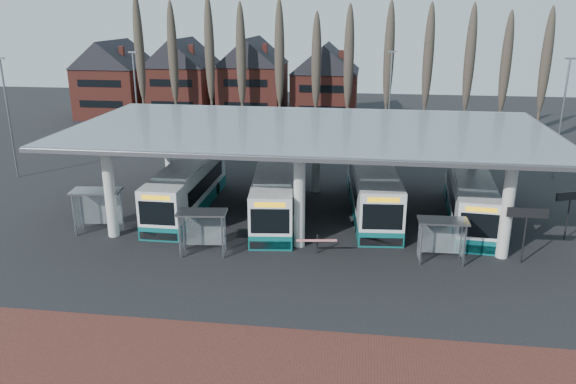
# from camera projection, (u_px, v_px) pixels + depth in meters

# --- Properties ---
(ground) EXTENTS (140.00, 140.00, 0.00)m
(ground) POSITION_uv_depth(u_px,v_px,m) (294.00, 263.00, 32.23)
(ground) COLOR black
(ground) RESTS_ON ground
(station_canopy) EXTENTS (32.00, 16.00, 6.34)m
(station_canopy) POSITION_uv_depth(u_px,v_px,m) (309.00, 136.00, 38.01)
(station_canopy) COLOR silver
(station_canopy) RESTS_ON ground
(poplar_row) EXTENTS (45.10, 1.10, 14.50)m
(poplar_row) POSITION_uv_depth(u_px,v_px,m) (333.00, 59.00, 60.60)
(poplar_row) COLOR #473D33
(poplar_row) RESTS_ON ground
(townhouse_row) EXTENTS (36.80, 10.30, 12.25)m
(townhouse_row) POSITION_uv_depth(u_px,v_px,m) (218.00, 73.00, 73.88)
(townhouse_row) COLOR maroon
(townhouse_row) RESTS_ON ground
(lamp_post_a) EXTENTS (0.80, 0.16, 10.17)m
(lamp_post_a) POSITION_uv_depth(u_px,v_px,m) (137.00, 103.00, 53.63)
(lamp_post_a) COLOR slate
(lamp_post_a) RESTS_ON ground
(lamp_post_b) EXTENTS (0.80, 0.16, 10.17)m
(lamp_post_b) POSITION_uv_depth(u_px,v_px,m) (389.00, 102.00, 54.30)
(lamp_post_b) COLOR slate
(lamp_post_b) RESTS_ON ground
(lamp_post_c) EXTENTS (0.80, 0.16, 10.17)m
(lamp_post_c) POSITION_uv_depth(u_px,v_px,m) (562.00, 117.00, 46.83)
(lamp_post_c) COLOR slate
(lamp_post_c) RESTS_ON ground
(lamp_post_d) EXTENTS (0.80, 0.16, 10.17)m
(lamp_post_d) POSITION_uv_depth(u_px,v_px,m) (9.00, 116.00, 47.13)
(lamp_post_d) COLOR slate
(lamp_post_d) RESTS_ON ground
(bus_0) EXTENTS (2.66, 12.28, 3.41)m
(bus_0) POSITION_uv_depth(u_px,v_px,m) (188.00, 188.00, 40.53)
(bus_0) COLOR white
(bus_0) RESTS_ON ground
(bus_1) EXTENTS (4.04, 12.63, 3.45)m
(bus_1) POSITION_uv_depth(u_px,v_px,m) (275.00, 193.00, 39.30)
(bus_1) COLOR white
(bus_1) RESTS_ON ground
(bus_2) EXTENTS (3.89, 13.23, 3.62)m
(bus_2) POSITION_uv_depth(u_px,v_px,m) (372.00, 189.00, 40.02)
(bus_2) COLOR white
(bus_2) RESTS_ON ground
(bus_3) EXTENTS (3.44, 12.13, 3.33)m
(bus_3) POSITION_uv_depth(u_px,v_px,m) (470.00, 198.00, 38.47)
(bus_3) COLOR white
(bus_3) RESTS_ON ground
(shelter_0) EXTENTS (3.28, 1.94, 2.89)m
(shelter_0) POSITION_uv_depth(u_px,v_px,m) (98.00, 201.00, 36.18)
(shelter_0) COLOR gray
(shelter_0) RESTS_ON ground
(shelter_1) EXTENTS (3.03, 1.76, 2.68)m
(shelter_1) POSITION_uv_depth(u_px,v_px,m) (203.00, 222.00, 32.96)
(shelter_1) COLOR gray
(shelter_1) RESTS_ON ground
(shelter_2) EXTENTS (2.82, 1.47, 2.58)m
(shelter_2) POSITION_uv_depth(u_px,v_px,m) (442.00, 231.00, 31.93)
(shelter_2) COLOR gray
(shelter_2) RESTS_ON ground
(info_sign_0) EXTENTS (2.25, 0.13, 3.34)m
(info_sign_0) POSITION_uv_depth(u_px,v_px,m) (527.00, 217.00, 31.38)
(info_sign_0) COLOR black
(info_sign_0) RESTS_ON ground
(info_sign_1) EXTENTS (2.00, 0.93, 3.16)m
(info_sign_1) POSITION_uv_depth(u_px,v_px,m) (571.00, 200.00, 34.76)
(info_sign_1) COLOR black
(info_sign_1) RESTS_ON ground
(barrier) EXTENTS (2.38, 0.81, 1.19)m
(barrier) POSITION_uv_depth(u_px,v_px,m) (317.00, 241.00, 32.89)
(barrier) COLOR black
(barrier) RESTS_ON ground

